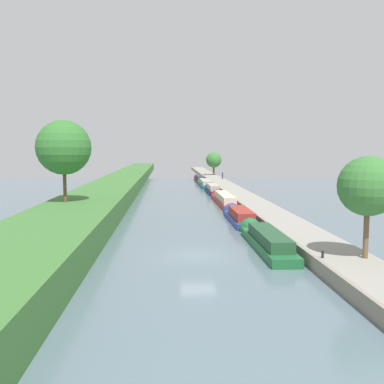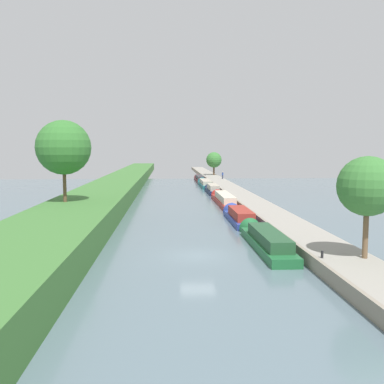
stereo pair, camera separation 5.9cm
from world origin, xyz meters
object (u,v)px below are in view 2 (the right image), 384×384
object	(u,v)px
narrowboat_blue	(239,216)
narrowboat_maroon	(200,179)
narrowboat_red	(224,199)
mooring_bollard_near	(322,254)
person_walking	(223,175)
mooring_bollard_far	(205,175)
narrowboat_navy	(212,189)
narrowboat_teal	(205,183)
narrowboat_green	(265,239)

from	to	relation	value
narrowboat_blue	narrowboat_maroon	xyz separation A→B (m)	(0.10, 56.97, 0.01)
narrowboat_red	mooring_bollard_near	distance (m)	33.66
person_walking	mooring_bollard_far	distance (m)	12.67
narrowboat_navy	narrowboat_maroon	distance (m)	27.74
narrowboat_red	narrowboat_maroon	xyz separation A→B (m)	(-0.20, 42.42, -0.05)
narrowboat_red	mooring_bollard_far	bearing A→B (deg)	87.98
narrowboat_red	narrowboat_navy	distance (m)	14.68
narrowboat_maroon	narrowboat_navy	bearing A→B (deg)	-89.69
narrowboat_blue	narrowboat_teal	world-z (taller)	narrowboat_blue
narrowboat_green	narrowboat_blue	distance (m)	12.11
narrowboat_blue	narrowboat_maroon	size ratio (longest dim) A/B	0.76
person_walking	narrowboat_green	bearing A→B (deg)	-94.39
narrowboat_green	narrowboat_teal	size ratio (longest dim) A/B	0.85
mooring_bollard_near	narrowboat_maroon	bearing A→B (deg)	91.46
narrowboat_green	person_walking	xyz separation A→B (m)	(4.87, 63.43, 1.16)
narrowboat_blue	narrowboat_red	distance (m)	14.55
narrowboat_green	narrowboat_navy	bearing A→B (deg)	89.70
narrowboat_navy	narrowboat_teal	size ratio (longest dim) A/B	0.73
narrowboat_navy	mooring_bollard_near	world-z (taller)	narrowboat_navy
narrowboat_teal	mooring_bollard_near	distance (m)	61.70
narrowboat_maroon	mooring_bollard_near	bearing A→B (deg)	-88.54
narrowboat_blue	narrowboat_maroon	world-z (taller)	narrowboat_blue
person_walking	mooring_bollard_far	bearing A→B (deg)	103.12
narrowboat_maroon	mooring_bollard_far	world-z (taller)	narrowboat_maroon
narrowboat_blue	narrowboat_navy	xyz separation A→B (m)	(0.25, 29.23, 0.07)
narrowboat_teal	mooring_bollard_far	world-z (taller)	narrowboat_teal
narrowboat_navy	person_walking	xyz separation A→B (m)	(4.65, 22.09, 1.12)
narrowboat_green	narrowboat_blue	bearing A→B (deg)	90.16
narrowboat_teal	person_walking	distance (m)	10.00
narrowboat_blue	person_walking	distance (m)	51.57
narrowboat_teal	mooring_bollard_far	bearing A→B (deg)	84.84
narrowboat_blue	person_walking	world-z (taller)	person_walking
person_walking	mooring_bollard_near	distance (m)	70.44
narrowboat_green	narrowboat_maroon	world-z (taller)	narrowboat_green
narrowboat_red	mooring_bollard_far	distance (m)	49.13
narrowboat_blue	narrowboat_navy	world-z (taller)	narrowboat_navy
narrowboat_maroon	mooring_bollard_far	bearing A→B (deg)	73.86
narrowboat_green	narrowboat_teal	distance (m)	54.72
narrowboat_maroon	mooring_bollard_far	distance (m)	6.97
narrowboat_blue	narrowboat_navy	size ratio (longest dim) A/B	1.00
person_walking	mooring_bollard_near	world-z (taller)	person_walking
narrowboat_blue	mooring_bollard_far	bearing A→B (deg)	88.17
mooring_bollard_near	narrowboat_navy	bearing A→B (deg)	92.11
narrowboat_maroon	mooring_bollard_near	distance (m)	76.06
narrowboat_red	person_walking	distance (m)	37.07
narrowboat_blue	mooring_bollard_near	bearing A→B (deg)	-83.93
narrowboat_green	person_walking	size ratio (longest dim) A/B	7.54
narrowboat_blue	narrowboat_teal	xyz separation A→B (m)	(0.13, 42.61, 0.01)
mooring_bollard_far	narrowboat_red	bearing A→B (deg)	-92.02
narrowboat_teal	narrowboat_blue	bearing A→B (deg)	-90.17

